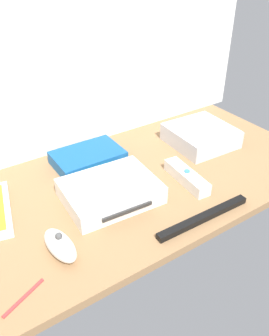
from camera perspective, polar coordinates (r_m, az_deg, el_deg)
name	(u,v)px	position (r cm, az deg, el deg)	size (l,w,h in cm)	color
ground_plane	(135,185)	(89.32, 0.00, -2.68)	(100.00, 48.00, 2.00)	#936D47
back_wall	(79,29)	(95.63, -8.84, 21.23)	(110.00, 1.20, 64.00)	white
game_console	(110,191)	(82.03, -3.90, -3.72)	(22.05, 17.59, 4.40)	white
mini_computer	(201,135)	(105.56, 10.56, 5.18)	(17.78, 17.78, 5.30)	silver
network_router	(88,158)	(95.74, -7.48, 1.68)	(18.15, 12.57, 3.40)	#145193
remote_wand	(187,177)	(88.64, 8.35, -1.41)	(4.89, 15.06, 3.40)	white
remote_nunchuk	(60,245)	(70.75, -11.84, -12.02)	(5.19, 10.32, 5.10)	white
sensor_bar	(204,217)	(78.55, 11.03, -7.76)	(24.00, 1.80, 1.40)	black
stylus_pen	(23,297)	(66.64, -17.39, -19.09)	(0.70, 0.70, 9.00)	red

